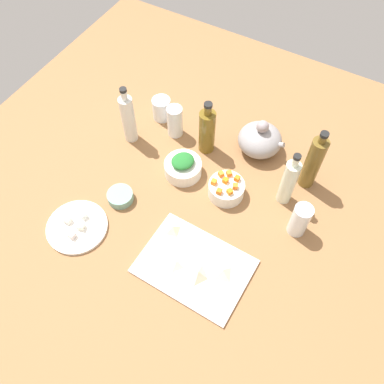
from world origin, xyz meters
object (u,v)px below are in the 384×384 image
Objects in this scene: bowl_small_side at (120,196)px; drinking_glass_2 at (300,220)px; bottle_0 at (128,118)px; bottle_1 at (207,131)px; bottle_2 at (289,182)px; drinking_glass_1 at (175,121)px; teapot at (260,139)px; cutting_board at (194,266)px; bowl_greens at (183,168)px; bottle_3 at (313,162)px; bowl_carrots at (226,189)px; plate_tofu at (77,227)px; drinking_glass_0 at (162,109)px.

drinking_glass_2 is at bearing 18.01° from bowl_small_side.
bottle_0 is (-13.03, 26.32, 9.40)cm from bowl_small_side.
bottle_1 is 47.56cm from drinking_glass_2.
bottle_1 is 0.97× the size of bottle_2.
drinking_glass_2 reaches higher than drinking_glass_1.
teapot is at bearing 22.73° from bottle_0.
bottle_2 is at bearing 68.97° from cutting_board.
bottle_3 is (41.99, 18.73, 9.21)cm from bowl_greens.
bottle_2 reaches higher than bowl_small_side.
bowl_carrots is 0.71× the size of teapot.
bottle_3 is (62.12, 57.38, 11.46)cm from plate_tofu.
drinking_glass_2 is (44.36, -16.82, -3.33)cm from bottle_1.
drinking_glass_1 is (-12.74, 15.73, 3.95)cm from bowl_greens.
drinking_glass_0 reaches higher than bowl_greens.
bottle_3 is (21.95, -5.75, 6.25)cm from teapot.
bowl_small_side is 59.73cm from bottle_2.
bottle_3 is (23.61, 19.26, 9.14)cm from bowl_carrots.
teapot is at bearing 5.22° from drinking_glass_0.
bottle_1 reaches higher than bowl_greens.
drinking_glass_0 is (-1.94, 59.28, 4.13)cm from plate_tofu.
bottle_1 is at bearing -3.24° from drinking_glass_1.
drinking_glass_0 is at bearing -174.78° from teapot.
bottle_1 reaches higher than drinking_glass_0.
bowl_small_side is at bearing -126.34° from teapot.
bowl_greens is at bearing -155.96° from bottle_3.
bottle_3 is at bearing 35.78° from bowl_small_side.
drinking_glass_1 is at bearing 176.76° from bottle_1.
bottle_3 is 2.01× the size of drinking_glass_1.
bottle_0 is at bearing 173.18° from bowl_carrots.
drinking_glass_0 reaches higher than plate_tofu.
drinking_glass_1 is (-32.77, -8.76, 0.98)cm from teapot.
cutting_board is at bearing -54.35° from bowl_greens.
bowl_greens is 46.50cm from drinking_glass_2.
plate_tofu is at bearing -97.74° from drinking_glass_1.
bowl_carrots is 0.95× the size of drinking_glass_2.
drinking_glass_1 is (-14.67, 0.83, -3.40)cm from bottle_1.
drinking_glass_0 is at bearing 178.30° from bottle_3.
bottle_1 is 40.29cm from bottle_3.
bottle_3 is (68.77, 13.86, 0.95)cm from bottle_0.
teapot is 1.93× the size of drinking_glass_0.
drinking_glass_0 is at bearing 166.55° from bottle_1.
plate_tofu is 1.56× the size of drinking_glass_1.
bowl_carrots is 0.52× the size of bottle_2.
bottle_3 reaches higher than cutting_board.
drinking_glass_1 is at bearing 152.43° from bowl_carrots.
cutting_board is 37.51cm from bowl_small_side.
cutting_board is 3.80× the size of bowl_small_side.
bottle_1 reaches higher than cutting_board.
bottle_2 reaches higher than bowl_greens.
cutting_board is 38.35cm from drinking_glass_2.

